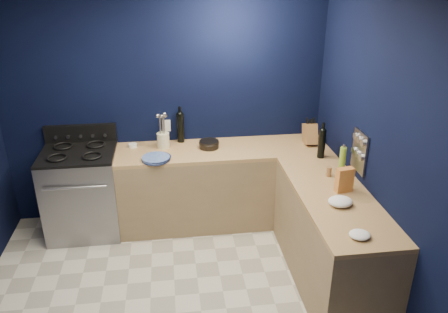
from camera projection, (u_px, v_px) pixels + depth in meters
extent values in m
cube|color=black|center=(165.00, 106.00, 4.87)|extent=(3.50, 0.02, 2.60)
cube|color=black|center=(393.00, 165.00, 3.49)|extent=(0.02, 3.50, 2.60)
cube|color=olive|center=(223.00, 187.00, 5.00)|extent=(2.30, 0.63, 0.86)
cube|color=brown|center=(223.00, 150.00, 4.82)|extent=(2.30, 0.63, 0.04)
cube|color=olive|center=(330.00, 240.00, 4.06)|extent=(0.63, 1.67, 0.86)
cube|color=brown|center=(335.00, 197.00, 3.88)|extent=(0.63, 1.67, 0.04)
cube|color=gray|center=(83.00, 194.00, 4.80)|extent=(0.76, 0.66, 0.92)
cube|color=black|center=(79.00, 209.00, 4.52)|extent=(0.59, 0.02, 0.42)
cube|color=black|center=(77.00, 153.00, 4.60)|extent=(0.76, 0.66, 0.03)
cube|color=black|center=(81.00, 134.00, 4.83)|extent=(0.76, 0.06, 0.20)
cube|color=gray|center=(360.00, 152.00, 4.03)|extent=(0.02, 0.28, 0.38)
cube|color=white|center=(166.00, 126.00, 4.94)|extent=(0.09, 0.02, 0.13)
cylinder|color=#39438E|center=(156.00, 158.00, 4.53)|extent=(0.34, 0.34, 0.04)
cylinder|color=white|center=(133.00, 145.00, 4.84)|extent=(0.12, 0.12, 0.04)
cylinder|color=#ECE6BF|center=(163.00, 140.00, 4.80)|extent=(0.16, 0.16, 0.17)
cylinder|color=black|center=(180.00, 128.00, 4.92)|extent=(0.11, 0.11, 0.33)
cylinder|color=black|center=(209.00, 144.00, 4.81)|extent=(0.23, 0.23, 0.08)
cube|color=brown|center=(310.00, 134.00, 4.90)|extent=(0.14, 0.27, 0.28)
cylinder|color=black|center=(322.00, 144.00, 4.53)|extent=(0.10, 0.10, 0.30)
cylinder|color=#79A42B|center=(342.00, 160.00, 4.22)|extent=(0.07, 0.07, 0.26)
cylinder|color=olive|center=(337.00, 180.00, 4.03)|extent=(0.05, 0.05, 0.09)
cylinder|color=olive|center=(329.00, 172.00, 4.18)|extent=(0.06, 0.06, 0.10)
cube|color=red|center=(344.00, 180.00, 3.89)|extent=(0.16, 0.10, 0.22)
ellipsoid|color=white|center=(340.00, 201.00, 3.69)|extent=(0.22, 0.19, 0.07)
ellipsoid|color=white|center=(360.00, 235.00, 3.27)|extent=(0.18, 0.16, 0.05)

